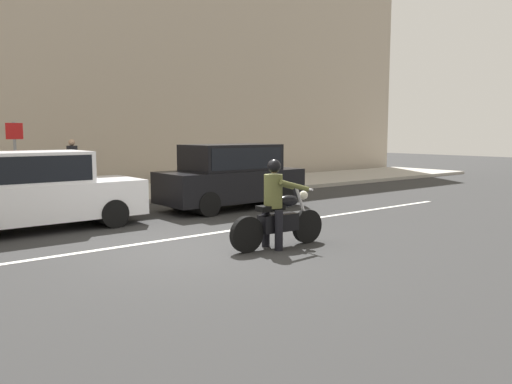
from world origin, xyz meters
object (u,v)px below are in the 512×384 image
at_px(parked_hatchback_black, 231,175).
at_px(street_sign_post, 15,154).
at_px(motorcycle_with_rider_olive, 278,212).
at_px(pedestrian_bystander, 73,162).
at_px(parked_sedan_white, 36,190).

xyz_separation_m(parked_hatchback_black, street_sign_post, (-4.76, 3.46, 0.59)).
distance_m(motorcycle_with_rider_olive, pedestrian_bystander, 9.62).
bearing_deg(parked_hatchback_black, pedestrian_bystander, 117.81).
distance_m(parked_hatchback_black, pedestrian_bystander, 5.74).
xyz_separation_m(motorcycle_with_rider_olive, parked_sedan_white, (-2.99, 4.60, 0.21)).
height_order(motorcycle_with_rider_olive, parked_hatchback_black, parked_hatchback_black).
relative_size(parked_sedan_white, pedestrian_bystander, 2.45).
bearing_deg(motorcycle_with_rider_olive, pedestrian_bystander, 92.85).
height_order(motorcycle_with_rider_olive, street_sign_post, street_sign_post).
xyz_separation_m(parked_sedan_white, parked_hatchback_black, (5.19, -0.08, 0.06)).
relative_size(motorcycle_with_rider_olive, parked_sedan_white, 0.47).
relative_size(motorcycle_with_rider_olive, pedestrian_bystander, 1.16).
bearing_deg(street_sign_post, pedestrian_bystander, 37.66).
height_order(parked_sedan_white, parked_hatchback_black, parked_hatchback_black).
xyz_separation_m(motorcycle_with_rider_olive, parked_hatchback_black, (2.20, 4.52, 0.27)).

